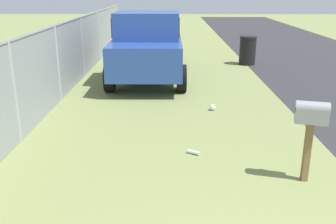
# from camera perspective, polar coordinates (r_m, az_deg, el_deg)

# --- Properties ---
(mailbox) EXTENTS (0.31, 0.49, 1.24)m
(mailbox) POSITION_cam_1_polar(r_m,az_deg,el_deg) (5.82, 20.64, -0.96)
(mailbox) COLOR brown
(mailbox) RESTS_ON ground
(pickup_truck) EXTENTS (5.25, 2.25, 2.09)m
(pickup_truck) POSITION_cam_1_polar(r_m,az_deg,el_deg) (11.94, -2.97, 10.17)
(pickup_truck) COLOR #284793
(pickup_truck) RESTS_ON ground
(trash_bin) EXTENTS (0.63, 0.63, 1.05)m
(trash_bin) POSITION_cam_1_polar(r_m,az_deg,el_deg) (14.64, 11.83, 9.03)
(trash_bin) COLOR black
(trash_bin) RESTS_ON ground
(fence_section) EXTENTS (19.32, 0.07, 1.91)m
(fence_section) POSITION_cam_1_polar(r_m,az_deg,el_deg) (11.23, -14.29, 8.72)
(fence_section) COLOR #9EA3A8
(fence_section) RESTS_ON ground
(litter_bag_by_mailbox) EXTENTS (0.14, 0.14, 0.14)m
(litter_bag_by_mailbox) POSITION_cam_1_polar(r_m,az_deg,el_deg) (9.04, 6.69, 0.68)
(litter_bag_by_mailbox) COLOR silver
(litter_bag_by_mailbox) RESTS_ON ground
(litter_bottle_near_hydrant) EXTENTS (0.17, 0.22, 0.07)m
(litter_bottle_near_hydrant) POSITION_cam_1_polar(r_m,az_deg,el_deg) (6.68, 3.83, -6.03)
(litter_bottle_near_hydrant) COLOR #B2D8BF
(litter_bottle_near_hydrant) RESTS_ON ground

